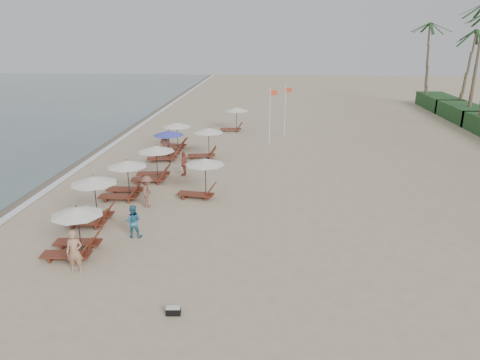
# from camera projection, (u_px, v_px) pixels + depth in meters

# --- Properties ---
(ground) EXTENTS (160.00, 160.00, 0.00)m
(ground) POSITION_uv_depth(u_px,v_px,m) (226.00, 234.00, 20.49)
(ground) COLOR tan
(ground) RESTS_ON ground
(wet_sand_band) EXTENTS (3.20, 140.00, 0.01)m
(wet_sand_band) POSITION_uv_depth(u_px,v_px,m) (63.00, 166.00, 30.85)
(wet_sand_band) COLOR #6B5E4C
(wet_sand_band) RESTS_ON ground
(foam_line) EXTENTS (0.50, 140.00, 0.02)m
(foam_line) POSITION_uv_depth(u_px,v_px,m) (81.00, 166.00, 30.76)
(foam_line) COLOR white
(foam_line) RESTS_ON ground
(lounger_station_0) EXTENTS (2.55, 2.13, 2.12)m
(lounger_station_0) POSITION_uv_depth(u_px,v_px,m) (73.00, 232.00, 18.32)
(lounger_station_0) COLOR maroon
(lounger_station_0) RESTS_ON ground
(lounger_station_1) EXTENTS (2.53, 2.22, 2.39)m
(lounger_station_1) POSITION_uv_depth(u_px,v_px,m) (91.00, 200.00, 21.29)
(lounger_station_1) COLOR maroon
(lounger_station_1) RESTS_ON ground
(lounger_station_2) EXTENTS (2.69, 2.22, 2.16)m
(lounger_station_2) POSITION_uv_depth(u_px,v_px,m) (124.00, 180.00, 24.70)
(lounger_station_2) COLOR maroon
(lounger_station_2) RESTS_ON ground
(lounger_station_3) EXTENTS (2.73, 2.31, 2.25)m
(lounger_station_3) POSITION_uv_depth(u_px,v_px,m) (153.00, 164.00, 27.52)
(lounger_station_3) COLOR maroon
(lounger_station_3) RESTS_ON ground
(lounger_station_4) EXTENTS (2.75, 2.46, 2.17)m
(lounger_station_4) POSITION_uv_depth(u_px,v_px,m) (166.00, 146.00, 32.09)
(lounger_station_4) COLOR maroon
(lounger_station_4) RESTS_ON ground
(lounger_station_5) EXTENTS (2.56, 2.27, 2.18)m
(lounger_station_5) POSITION_uv_depth(u_px,v_px,m) (175.00, 136.00, 34.84)
(lounger_station_5) COLOR maroon
(lounger_station_5) RESTS_ON ground
(inland_station_0) EXTENTS (2.76, 2.24, 2.22)m
(inland_station_0) POSITION_uv_depth(u_px,v_px,m) (201.00, 175.00, 24.60)
(inland_station_0) COLOR maroon
(inland_station_0) RESTS_ON ground
(inland_station_1) EXTENTS (2.76, 2.24, 2.22)m
(inland_station_1) POSITION_uv_depth(u_px,v_px,m) (205.00, 140.00, 32.42)
(inland_station_1) COLOR maroon
(inland_station_1) RESTS_ON ground
(inland_station_2) EXTENTS (2.69, 2.24, 2.22)m
(inland_station_2) POSITION_uv_depth(u_px,v_px,m) (234.00, 117.00, 41.29)
(inland_station_2) COLOR maroon
(inland_station_2) RESTS_ON ground
(beachgoer_near) EXTENTS (0.68, 0.49, 1.73)m
(beachgoer_near) POSITION_uv_depth(u_px,v_px,m) (75.00, 252.00, 16.97)
(beachgoer_near) COLOR tan
(beachgoer_near) RESTS_ON ground
(beachgoer_mid_a) EXTENTS (0.80, 0.65, 1.54)m
(beachgoer_mid_a) POSITION_uv_depth(u_px,v_px,m) (133.00, 221.00, 19.96)
(beachgoer_mid_a) COLOR teal
(beachgoer_mid_a) RESTS_ON ground
(beachgoer_mid_b) EXTENTS (0.75, 1.18, 1.73)m
(beachgoer_mid_b) POSITION_uv_depth(u_px,v_px,m) (147.00, 192.00, 23.38)
(beachgoer_mid_b) COLOR brown
(beachgoer_mid_b) RESTS_ON ground
(beachgoer_far_a) EXTENTS (0.52, 0.98, 1.59)m
(beachgoer_far_a) POSITION_uv_depth(u_px,v_px,m) (184.00, 164.00, 28.59)
(beachgoer_far_a) COLOR #AE4E45
(beachgoer_far_a) RESTS_ON ground
(beachgoer_far_b) EXTENTS (1.09, 1.07, 1.89)m
(beachgoer_far_b) POSITION_uv_depth(u_px,v_px,m) (165.00, 144.00, 32.92)
(beachgoer_far_b) COLOR tan
(beachgoer_far_b) RESTS_ON ground
(duffel_bag) EXTENTS (0.50, 0.28, 0.27)m
(duffel_bag) POSITION_uv_depth(u_px,v_px,m) (173.00, 311.00, 14.60)
(duffel_bag) COLOR black
(duffel_bag) RESTS_ON ground
(flag_pole_near) EXTENTS (0.59, 0.08, 4.69)m
(flag_pole_near) POSITION_uv_depth(u_px,v_px,m) (270.00, 114.00, 35.65)
(flag_pole_near) COLOR silver
(flag_pole_near) RESTS_ON ground
(flag_pole_far) EXTENTS (0.59, 0.08, 4.48)m
(flag_pole_far) POSITION_uv_depth(u_px,v_px,m) (285.00, 108.00, 38.95)
(flag_pole_far) COLOR silver
(flag_pole_far) RESTS_ON ground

